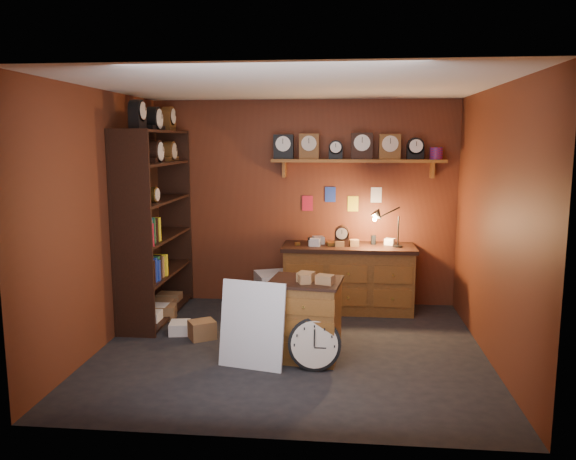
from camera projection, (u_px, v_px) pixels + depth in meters
The scene contains 11 objects.
floor at pixel (291, 349), 5.90m from camera, with size 4.00×4.00×0.00m, color black.
room_shell at pixel (296, 185), 5.73m from camera, with size 4.02×3.62×2.71m.
shelving_unit at pixel (152, 217), 6.84m from camera, with size 0.47×1.60×2.58m.
workbench at pixel (348, 274), 7.22m from camera, with size 1.69×0.66×1.36m.
low_cabinet at pixel (305, 316), 5.64m from camera, with size 0.77×0.67×0.89m.
big_round_clock at pixel (315, 344), 5.36m from camera, with size 0.51×0.17×0.51m.
white_panel at pixel (252, 366), 5.47m from camera, with size 0.65×0.03×0.86m, color silver.
mini_fridge at pixel (275, 291), 7.27m from camera, with size 0.61×0.63×0.49m.
floor_box_a at pixel (164, 312), 6.90m from camera, with size 0.28×0.24×0.18m, color #956A41.
floor_box_b at pixel (180, 328), 6.39m from camera, with size 0.22×0.26×0.13m, color white.
floor_box_c at pixel (202, 330), 6.22m from camera, with size 0.27×0.23×0.20m, color #956A41.
Camera 1 is at (0.52, -5.61, 2.17)m, focal length 35.00 mm.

